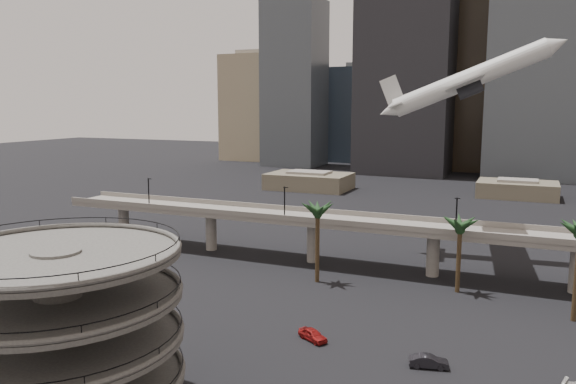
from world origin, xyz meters
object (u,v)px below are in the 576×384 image
at_px(airborne_jet, 468,80).
at_px(parking_ramp, 60,319).
at_px(car_a, 313,335).
at_px(overpass, 371,228).
at_px(car_b, 429,361).

bearing_deg(airborne_jet, parking_ramp, -115.85).
distance_m(parking_ramp, car_a, 31.09).
relative_size(overpass, car_b, 29.58).
bearing_deg(airborne_jet, overpass, -136.30).
distance_m(parking_ramp, car_b, 39.01).
bearing_deg(airborne_jet, car_a, -109.87).
relative_size(parking_ramp, airborne_jet, 0.65).
xyz_separation_m(parking_ramp, car_b, (29.29, 24.10, -9.11)).
xyz_separation_m(car_a, car_b, (14.54, -1.70, -0.00)).
xyz_separation_m(parking_ramp, overpass, (13.00, 59.00, -2.50)).
height_order(overpass, airborne_jet, airborne_jet).
distance_m(airborne_jet, car_a, 60.59).
height_order(car_a, car_b, car_a).
bearing_deg(overpass, parking_ramp, -102.43).
bearing_deg(parking_ramp, car_a, 60.25).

